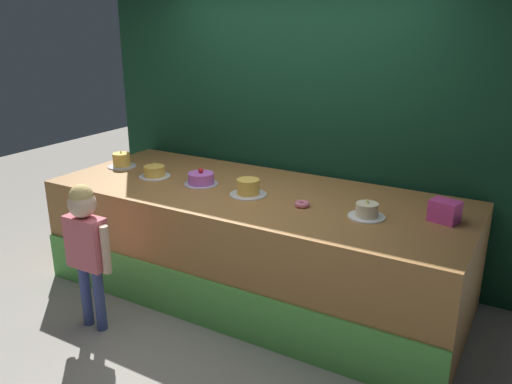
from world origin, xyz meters
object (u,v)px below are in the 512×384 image
(cake_center, at_px, (201,179))
(cake_right, at_px, (248,188))
(cake_left, at_px, (154,172))
(pink_box, at_px, (445,211))
(donut, at_px, (302,204))
(cake_far_left, at_px, (122,161))
(child_figure, at_px, (86,238))
(cake_far_right, at_px, (367,211))

(cake_center, bearing_deg, cake_right, -4.35)
(cake_left, relative_size, cake_center, 0.95)
(pink_box, distance_m, donut, 0.99)
(pink_box, height_order, cake_left, same)
(pink_box, distance_m, cake_left, 2.42)
(donut, height_order, cake_far_left, cake_far_left)
(child_figure, height_order, donut, child_figure)
(child_figure, bearing_deg, cake_far_left, 122.18)
(cake_left, height_order, cake_center, cake_left)
(donut, xyz_separation_m, cake_center, (-0.97, 0.06, 0.03))
(pink_box, height_order, cake_right, pink_box)
(pink_box, relative_size, donut, 1.64)
(pink_box, xyz_separation_m, cake_right, (-1.45, -0.19, -0.02))
(pink_box, bearing_deg, child_figure, -151.98)
(donut, height_order, cake_center, cake_center)
(cake_center, distance_m, cake_right, 0.48)
(cake_right, distance_m, cake_far_right, 0.97)
(pink_box, xyz_separation_m, cake_far_right, (-0.48, -0.19, -0.03))
(child_figure, height_order, cake_left, child_figure)
(child_figure, height_order, cake_far_right, child_figure)
(donut, distance_m, cake_center, 0.97)
(child_figure, relative_size, cake_far_right, 4.31)
(child_figure, distance_m, cake_center, 1.08)
(donut, bearing_deg, pink_box, 12.87)
(cake_right, bearing_deg, donut, -3.17)
(donut, bearing_deg, cake_far_right, 3.41)
(cake_left, relative_size, cake_right, 0.94)
(cake_right, bearing_deg, cake_far_right, 0.12)
(cake_left, bearing_deg, cake_right, -0.54)
(cake_right, bearing_deg, cake_center, 175.65)
(cake_far_left, xyz_separation_m, cake_right, (1.45, -0.11, -0.00))
(child_figure, bearing_deg, cake_center, 74.64)
(child_figure, bearing_deg, cake_far_right, 29.67)
(pink_box, bearing_deg, cake_right, -172.37)
(cake_center, bearing_deg, cake_far_right, -1.37)
(cake_left, xyz_separation_m, cake_far_right, (1.93, -0.01, 0.00))
(pink_box, xyz_separation_m, cake_left, (-2.42, -0.18, -0.03))
(cake_left, height_order, cake_right, cake_left)
(pink_box, bearing_deg, donut, -167.13)
(cake_far_left, relative_size, cake_far_right, 1.01)
(cake_far_left, height_order, cake_left, cake_far_left)
(cake_center, bearing_deg, donut, -3.76)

